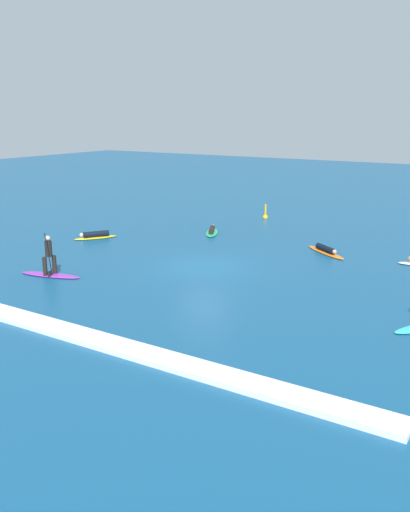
% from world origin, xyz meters
% --- Properties ---
extents(ground_plane, '(120.00, 120.00, 0.00)m').
position_xyz_m(ground_plane, '(0.00, 0.00, 0.00)').
color(ground_plane, navy).
rests_on(ground_plane, ground).
extents(surfer_on_green_board, '(1.72, 2.50, 0.39)m').
position_xyz_m(surfer_on_green_board, '(-3.53, 6.36, 0.14)').
color(surfer_on_green_board, '#23B266').
rests_on(surfer_on_green_board, ground_plane).
extents(surfer_on_orange_board, '(2.85, 2.32, 0.38)m').
position_xyz_m(surfer_on_orange_board, '(3.93, 5.42, 0.13)').
color(surfer_on_orange_board, orange).
rests_on(surfer_on_orange_board, ground_plane).
extents(surfer_on_purple_board, '(3.00, 1.35, 2.05)m').
position_xyz_m(surfer_on_purple_board, '(-4.96, -4.97, 0.46)').
color(surfer_on_purple_board, purple).
rests_on(surfer_on_purple_board, ground_plane).
extents(surfer_on_yellow_board, '(1.90, 2.43, 0.42)m').
position_xyz_m(surfer_on_yellow_board, '(-8.48, 1.64, 0.16)').
color(surfer_on_yellow_board, yellow).
rests_on(surfer_on_yellow_board, ground_plane).
extents(marker_buoy, '(0.36, 0.36, 1.08)m').
position_xyz_m(marker_buoy, '(-2.90, 12.32, 0.19)').
color(marker_buoy, yellow).
rests_on(marker_buoy, ground_plane).
extents(wave_crest, '(22.61, 0.90, 0.18)m').
position_xyz_m(wave_crest, '(0.00, -9.27, 0.09)').
color(wave_crest, white).
rests_on(wave_crest, ground_plane).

